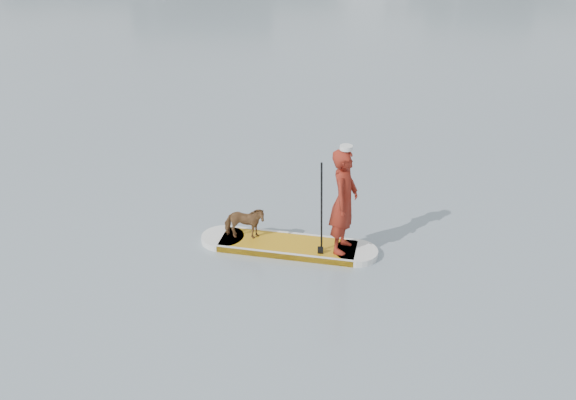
{
  "coord_description": "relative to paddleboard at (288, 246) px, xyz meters",
  "views": [
    {
      "loc": [
        4.11,
        -13.2,
        6.16
      ],
      "look_at": [
        3.33,
        -3.12,
        1.0
      ],
      "focal_mm": 40.0,
      "sensor_mm": 36.0,
      "label": 1
    }
  ],
  "objects": [
    {
      "name": "paddler",
      "position": [
        0.99,
        -0.13,
        1.03
      ],
      "size": [
        0.63,
        0.8,
        1.93
      ],
      "primitive_type": "imported",
      "rotation": [
        0.0,
        0.0,
        1.3
      ],
      "color": "maroon",
      "rests_on": "paddleboard"
    },
    {
      "name": "ground",
      "position": [
        -3.33,
        3.12,
        -0.06
      ],
      "size": [
        140.0,
        140.0,
        0.0
      ],
      "primitive_type": "plane",
      "color": "slate",
      "rests_on": "ground"
    },
    {
      "name": "dog",
      "position": [
        -0.81,
        0.11,
        0.38
      ],
      "size": [
        0.77,
        0.36,
        0.64
      ],
      "primitive_type": "imported",
      "rotation": [
        0.0,
        0.0,
        1.58
      ],
      "color": "brown",
      "rests_on": "paddleboard"
    },
    {
      "name": "paddleboard",
      "position": [
        0.0,
        0.0,
        0.0
      ],
      "size": [
        3.28,
        1.13,
        0.12
      ],
      "rotation": [
        0.0,
        0.0,
        -0.13
      ],
      "color": "#C38912",
      "rests_on": "ground"
    },
    {
      "name": "paddle",
      "position": [
        0.6,
        -0.33,
        0.74
      ],
      "size": [
        0.1,
        0.3,
        2.0
      ],
      "rotation": [
        0.0,
        0.0,
        -0.13
      ],
      "color": "black",
      "rests_on": "ground"
    },
    {
      "name": "white_cap",
      "position": [
        0.99,
        -0.13,
        2.03
      ],
      "size": [
        0.22,
        0.22,
        0.07
      ],
      "primitive_type": "cylinder",
      "color": "silver",
      "rests_on": "paddler"
    }
  ]
}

